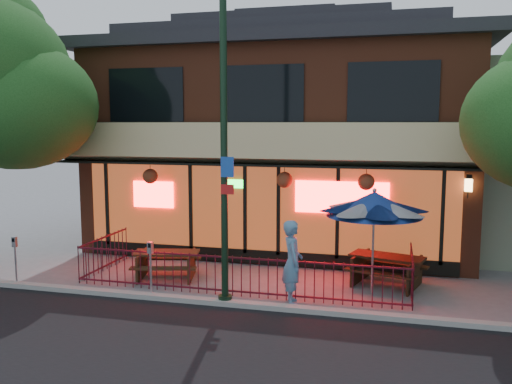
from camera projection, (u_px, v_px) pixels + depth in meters
ground at (230, 298)px, 12.95m from camera, size 80.00×80.00×0.00m
curb at (224, 303)px, 12.46m from camera, size 80.00×0.25×0.12m
restaurant_building at (288, 124)px, 19.25m from camera, size 12.96×9.49×8.05m
patio_fence at (236, 267)px, 13.35m from camera, size 8.44×2.62×1.00m
street_light at (224, 169)px, 12.16m from camera, size 0.43×0.32×7.00m
picnic_table_left at (167, 261)px, 14.55m from camera, size 1.99×1.69×0.74m
picnic_table_right at (387, 266)px, 13.93m from camera, size 2.16×1.87×0.79m
patio_umbrella at (374, 204)px, 13.00m from camera, size 2.29×2.29×2.62m
pedestrian at (292, 262)px, 12.46m from camera, size 0.68×0.83×1.96m
parking_meter_near at (151, 260)px, 12.91m from camera, size 0.14×0.12×1.36m
parking_meter_far at (15, 253)px, 13.85m from camera, size 0.12×0.11×1.28m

